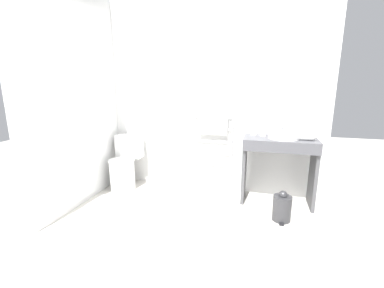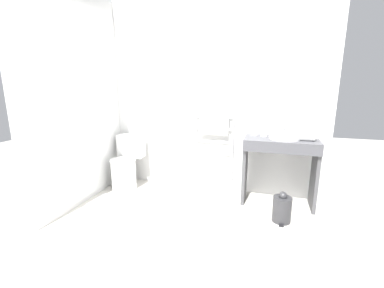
% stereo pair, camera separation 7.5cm
% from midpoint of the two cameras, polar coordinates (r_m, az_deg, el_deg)
% --- Properties ---
extents(ground_plane, '(12.00, 12.00, 0.00)m').
position_cam_midpoint_polar(ground_plane, '(2.74, -3.63, -20.18)').
color(ground_plane, beige).
extents(wall_back, '(3.15, 0.12, 2.68)m').
position_cam_midpoint_polar(wall_back, '(3.67, 3.41, 10.56)').
color(wall_back, white).
rests_on(wall_back, ground_plane).
extents(wall_side, '(0.12, 2.03, 2.68)m').
position_cam_midpoint_polar(wall_side, '(3.64, -23.66, 9.49)').
color(wall_side, white).
rests_on(wall_side, ground_plane).
extents(toilet, '(0.39, 0.52, 0.77)m').
position_cam_midpoint_polar(toilet, '(3.92, -15.30, -4.72)').
color(toilet, white).
rests_on(toilet, ground_plane).
extents(towel_radiator, '(0.56, 0.06, 1.11)m').
position_cam_midpoint_polar(towel_radiator, '(3.61, 4.09, 1.95)').
color(towel_radiator, silver).
rests_on(towel_radiator, ground_plane).
extents(vanity_counter, '(0.88, 0.46, 0.86)m').
position_cam_midpoint_polar(vanity_counter, '(3.39, 18.08, -3.48)').
color(vanity_counter, '#4C4C51').
rests_on(vanity_counter, ground_plane).
extents(sink_basin, '(0.36, 0.36, 0.08)m').
position_cam_midpoint_polar(sink_basin, '(3.31, 19.07, 1.87)').
color(sink_basin, white).
rests_on(sink_basin, vanity_counter).
extents(faucet, '(0.02, 0.10, 0.14)m').
position_cam_midpoint_polar(faucet, '(3.50, 18.94, 3.20)').
color(faucet, silver).
rests_on(faucet, vanity_counter).
extents(cup_near_wall, '(0.08, 0.08, 0.08)m').
position_cam_midpoint_polar(cup_near_wall, '(3.45, 12.97, 2.63)').
color(cup_near_wall, white).
rests_on(cup_near_wall, vanity_counter).
extents(cup_near_edge, '(0.08, 0.08, 0.08)m').
position_cam_midpoint_polar(cup_near_edge, '(3.40, 14.90, 2.35)').
color(cup_near_edge, white).
rests_on(cup_near_edge, vanity_counter).
extents(hair_dryer, '(0.22, 0.16, 0.08)m').
position_cam_midpoint_polar(hair_dryer, '(3.32, 23.64, 1.46)').
color(hair_dryer, white).
rests_on(hair_dryer, vanity_counter).
extents(trash_bin, '(0.20, 0.24, 0.35)m').
position_cam_midpoint_polar(trash_bin, '(3.12, 18.69, -13.22)').
color(trash_bin, '#333335').
rests_on(trash_bin, ground_plane).
extents(bath_mat, '(0.56, 0.36, 0.01)m').
position_cam_midpoint_polar(bath_mat, '(3.58, -17.83, -12.28)').
color(bath_mat, silver).
rests_on(bath_mat, ground_plane).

